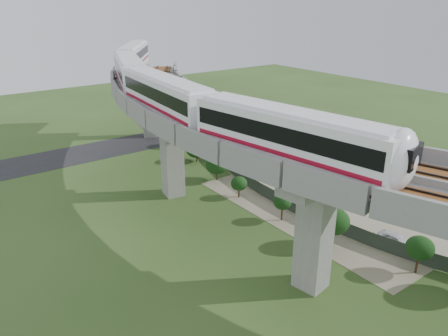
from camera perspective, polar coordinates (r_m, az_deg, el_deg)
The scene contains 16 objects.
ground at distance 41.50m, azimuth -0.35°, elevation -8.59°, with size 160.00×160.00×0.00m, color #344F1F.
dirt_lot at distance 48.94m, azimuth 14.50°, elevation -4.39°, with size 18.00×26.00×0.04m, color gray.
asphalt_road at distance 66.10m, azimuth -15.82°, elevation 2.29°, with size 60.00×8.00×0.03m, color #232326.
viaduct at distance 40.07m, azimuth 4.08°, elevation 4.38°, with size 19.58×73.98×11.40m.
metro_train at distance 47.99m, azimuth -7.60°, elevation 11.10°, with size 17.88×59.96×3.64m.
fence at distance 46.88m, azimuth 9.36°, elevation -4.15°, with size 3.87×38.73×1.50m.
tree_0 at distance 64.72m, azimuth -4.05°, elevation 5.11°, with size 2.90×2.90×3.88m.
tree_1 at distance 58.73m, azimuth -3.60°, elevation 2.58°, with size 3.00×3.00×3.11m.
tree_2 at distance 52.29m, azimuth -0.93°, elevation 0.49°, with size 2.79×2.79×3.27m.
tree_3 at distance 47.98m, azimuth 1.98°, elevation -2.05°, with size 1.83×1.83×2.44m.
tree_4 at distance 43.29m, azimuth 7.64°, elevation -4.42°, with size 1.82×1.82×2.82m.
tree_5 at distance 39.66m, azimuth 14.16°, elevation -6.75°, with size 2.77×2.77×3.65m.
tree_6 at distance 38.24m, azimuth 24.21°, elevation -9.52°, with size 2.23×2.23×3.27m.
car_white at distance 42.07m, azimuth 21.67°, elevation -8.82°, with size 1.43×3.55×1.21m, color white.
car_red at distance 54.39m, azimuth 15.26°, elevation -1.15°, with size 1.15×3.31×1.09m, color #B51014.
car_dark at distance 48.25m, azimuth 10.11°, elevation -3.48°, with size 1.89×4.65×1.35m, color black.
Camera 1 is at (-21.07, -29.12, 20.76)m, focal length 35.00 mm.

